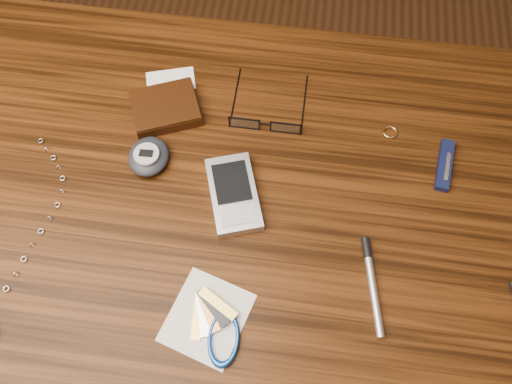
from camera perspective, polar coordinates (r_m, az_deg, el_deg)
ground at (r=1.44m, az=-2.01°, el=-13.93°), size 3.80×3.80×0.00m
desk at (r=0.82m, az=-3.43°, el=-3.85°), size 1.00×0.70×0.75m
wallet_and_card at (r=0.81m, az=-10.29°, el=9.51°), size 0.13×0.16×0.02m
eyeglasses at (r=0.78m, az=1.10°, el=7.96°), size 0.12×0.12×0.03m
gold_ring at (r=0.81m, az=15.07°, el=6.62°), size 0.03×0.03×0.00m
pda_phone at (r=0.72m, az=-2.58°, el=-0.22°), size 0.10×0.14×0.02m
pedometer at (r=0.76m, az=-12.18°, el=4.02°), size 0.06×0.07×0.03m
notepad_keys at (r=0.67m, az=-4.65°, el=-15.10°), size 0.12×0.13×0.01m
pocket_knife at (r=0.80m, az=20.76°, el=2.89°), size 0.03×0.09×0.01m
silver_pen at (r=0.70m, az=13.04°, el=-9.54°), size 0.04×0.13×0.01m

